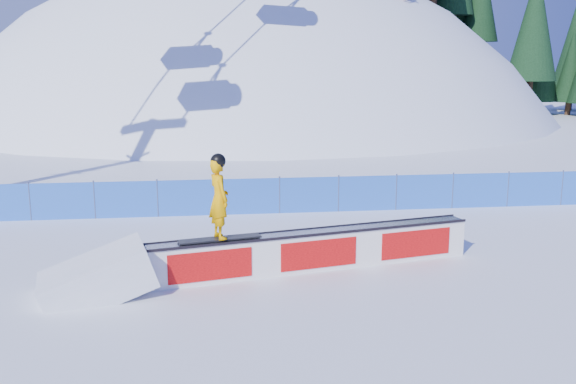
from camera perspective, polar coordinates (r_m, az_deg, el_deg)
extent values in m
plane|color=white|center=(17.34, 4.19, -5.29)|extent=(160.00, 160.00, 0.00)
sphere|color=white|center=(62.74, -3.58, -9.80)|extent=(64.00, 64.00, 64.00)
cylinder|color=#332014|center=(56.53, 14.24, 15.78)|extent=(0.50, 0.50, 1.40)
cylinder|color=#332014|center=(62.41, 11.70, 16.25)|extent=(0.50, 0.50, 1.40)
cylinder|color=#332014|center=(62.13, 14.51, 14.44)|extent=(0.50, 0.50, 1.40)
cylinder|color=#332014|center=(66.02, 14.82, 12.78)|extent=(0.50, 0.50, 1.40)
cylinder|color=#332014|center=(61.11, 19.73, 9.67)|extent=(0.50, 0.50, 1.40)
cone|color=black|center=(61.14, 20.00, 13.41)|extent=(2.99, 2.99, 6.80)
cylinder|color=#332014|center=(63.70, 19.10, 9.46)|extent=(0.50, 0.50, 1.40)
cone|color=black|center=(63.75, 19.42, 14.07)|extent=(3.99, 3.99, 9.08)
cylinder|color=#332014|center=(63.79, 19.60, 8.79)|extent=(0.50, 0.50, 1.40)
cone|color=black|center=(63.75, 19.83, 12.11)|extent=(2.73, 2.73, 6.20)
cylinder|color=#332014|center=(62.37, 24.13, 6.67)|extent=(0.50, 0.50, 1.40)
cylinder|color=#332014|center=(65.67, 22.92, 6.97)|extent=(0.50, 0.50, 1.40)
cone|color=black|center=(65.52, 23.26, 11.24)|extent=(3.78, 3.78, 8.59)
cube|color=blue|center=(21.48, 1.90, -0.26)|extent=(22.00, 0.03, 1.20)
cylinder|color=#3C476C|center=(21.98, -21.97, -0.71)|extent=(0.05, 0.05, 1.30)
cylinder|color=#3C476C|center=(21.54, -16.83, -0.59)|extent=(0.05, 0.05, 1.30)
cylinder|color=#3C476C|center=(21.29, -11.52, -0.46)|extent=(0.05, 0.05, 1.30)
cylinder|color=#3C476C|center=(21.22, -6.13, -0.33)|extent=(0.05, 0.05, 1.30)
cylinder|color=#3C476C|center=(21.34, -0.75, -0.19)|extent=(0.05, 0.05, 1.30)
cylinder|color=#3C476C|center=(21.64, 4.52, -0.06)|extent=(0.05, 0.05, 1.30)
cylinder|color=#3C476C|center=(22.12, 9.60, 0.07)|extent=(0.05, 0.05, 1.30)
cylinder|color=#3C476C|center=(22.77, 14.43, 0.19)|extent=(0.05, 0.05, 1.30)
cylinder|color=#3C476C|center=(23.57, 18.96, 0.31)|extent=(0.05, 0.05, 1.30)
cylinder|color=#3C476C|center=(24.51, 23.17, 0.41)|extent=(0.05, 0.05, 1.30)
cube|color=white|center=(15.77, 2.41, -5.26)|extent=(8.13, 2.28, 0.92)
cube|color=#9497A2|center=(15.63, 2.43, -3.57)|extent=(8.05, 2.29, 0.04)
cube|color=black|center=(15.39, 2.81, -3.79)|extent=(8.02, 1.81, 0.06)
cube|color=black|center=(15.87, 2.06, -3.29)|extent=(8.02, 1.81, 0.06)
cube|color=red|center=(15.53, 2.78, -5.54)|extent=(7.62, 1.71, 0.69)
cube|color=red|center=(16.01, 2.05, -5.00)|extent=(7.62, 1.71, 0.69)
cube|color=black|center=(14.92, -6.08, -4.15)|extent=(1.95, 0.76, 0.04)
imported|color=#EFA300|center=(14.69, -6.16, -0.59)|extent=(0.66, 0.79, 1.86)
sphere|color=black|center=(14.53, -6.23, 2.76)|extent=(0.35, 0.35, 0.35)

